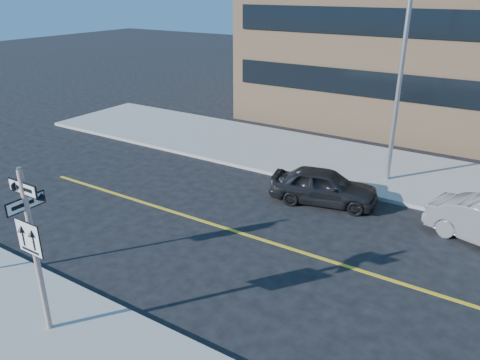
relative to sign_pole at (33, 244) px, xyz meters
The scene contains 4 objects.
ground 3.50m from the sign_pole, 90.00° to the left, with size 120.00×120.00×0.00m, color black.
sign_pole is the anchor object (origin of this frame).
parked_car_a 10.66m from the sign_pole, 75.97° to the left, with size 3.98×1.60×1.36m, color black.
streetlight_a 14.05m from the sign_pole, 73.23° to the left, with size 0.55×2.25×8.00m.
Camera 1 is at (8.57, -7.53, 7.63)m, focal length 35.00 mm.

